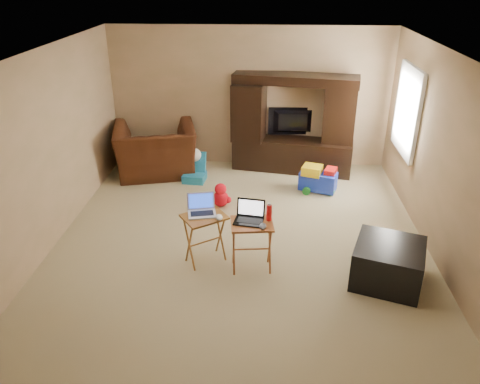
# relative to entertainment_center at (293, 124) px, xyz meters

# --- Properties ---
(floor) EXTENTS (5.50, 5.50, 0.00)m
(floor) POSITION_rel_entertainment_center_xyz_m (-0.79, -2.45, -0.87)
(floor) COLOR tan
(floor) RESTS_ON ground
(ceiling) EXTENTS (5.50, 5.50, 0.00)m
(ceiling) POSITION_rel_entertainment_center_xyz_m (-0.79, -2.45, 1.63)
(ceiling) COLOR silver
(ceiling) RESTS_ON ground
(wall_back) EXTENTS (5.00, 0.00, 5.00)m
(wall_back) POSITION_rel_entertainment_center_xyz_m (-0.79, 0.30, 0.38)
(wall_back) COLOR tan
(wall_back) RESTS_ON ground
(wall_front) EXTENTS (5.00, 0.00, 5.00)m
(wall_front) POSITION_rel_entertainment_center_xyz_m (-0.79, -5.20, 0.38)
(wall_front) COLOR tan
(wall_front) RESTS_ON ground
(wall_left) EXTENTS (0.00, 5.50, 5.50)m
(wall_left) POSITION_rel_entertainment_center_xyz_m (-3.29, -2.45, 0.38)
(wall_left) COLOR tan
(wall_left) RESTS_ON ground
(wall_right) EXTENTS (0.00, 5.50, 5.50)m
(wall_right) POSITION_rel_entertainment_center_xyz_m (1.71, -2.45, 0.38)
(wall_right) COLOR tan
(wall_right) RESTS_ON ground
(window_pane) EXTENTS (0.00, 1.20, 1.20)m
(window_pane) POSITION_rel_entertainment_center_xyz_m (1.69, -0.90, 0.53)
(window_pane) COLOR white
(window_pane) RESTS_ON ground
(window_frame) EXTENTS (0.06, 1.14, 1.34)m
(window_frame) POSITION_rel_entertainment_center_xyz_m (1.67, -0.90, 0.53)
(window_frame) COLOR white
(window_frame) RESTS_ON ground
(entertainment_center) EXTENTS (2.19, 0.89, 1.74)m
(entertainment_center) POSITION_rel_entertainment_center_xyz_m (0.00, 0.00, 0.00)
(entertainment_center) COLOR black
(entertainment_center) RESTS_ON floor
(television) EXTENTS (0.89, 0.18, 0.51)m
(television) POSITION_rel_entertainment_center_xyz_m (0.00, 0.21, -0.04)
(television) COLOR black
(television) RESTS_ON entertainment_center
(recliner) EXTENTS (1.62, 1.50, 0.89)m
(recliner) POSITION_rel_entertainment_center_xyz_m (-2.43, -0.33, -0.42)
(recliner) COLOR #431F0E
(recliner) RESTS_ON floor
(child_rocker) EXTENTS (0.41, 0.46, 0.50)m
(child_rocker) POSITION_rel_entertainment_center_xyz_m (-1.71, -0.62, -0.62)
(child_rocker) COLOR #1B6E96
(child_rocker) RESTS_ON floor
(plush_toy) EXTENTS (0.34, 0.29, 0.38)m
(plush_toy) POSITION_rel_entertainment_center_xyz_m (-1.16, -1.52, -0.68)
(plush_toy) COLOR red
(plush_toy) RESTS_ON floor
(push_toy) EXTENTS (0.71, 0.61, 0.45)m
(push_toy) POSITION_rel_entertainment_center_xyz_m (0.40, -0.88, -0.64)
(push_toy) COLOR #1A34D1
(push_toy) RESTS_ON floor
(ottoman) EXTENTS (0.97, 0.97, 0.49)m
(ottoman) POSITION_rel_entertainment_center_xyz_m (1.00, -3.33, -0.62)
(ottoman) COLOR black
(ottoman) RESTS_ON floor
(tray_table_left) EXTENTS (0.64, 0.61, 0.65)m
(tray_table_left) POSITION_rel_entertainment_center_xyz_m (-1.21, -3.04, -0.55)
(tray_table_left) COLOR #935C23
(tray_table_left) RESTS_ON floor
(tray_table_right) EXTENTS (0.54, 0.45, 0.65)m
(tray_table_right) POSITION_rel_entertainment_center_xyz_m (-0.62, -3.18, -0.55)
(tray_table_right) COLOR #9A5525
(tray_table_right) RESTS_ON floor
(laptop_left) EXTENTS (0.39, 0.34, 0.24)m
(laptop_left) POSITION_rel_entertainment_center_xyz_m (-1.24, -3.01, -0.10)
(laptop_left) COLOR #BCBCC2
(laptop_left) RESTS_ON tray_table_left
(laptop_right) EXTENTS (0.38, 0.33, 0.24)m
(laptop_right) POSITION_rel_entertainment_center_xyz_m (-0.66, -3.16, -0.10)
(laptop_right) COLOR black
(laptop_right) RESTS_ON tray_table_right
(mouse_left) EXTENTS (0.11, 0.15, 0.05)m
(mouse_left) POSITION_rel_entertainment_center_xyz_m (-1.02, -3.11, -0.19)
(mouse_left) COLOR silver
(mouse_left) RESTS_ON tray_table_left
(mouse_right) EXTENTS (0.10, 0.14, 0.05)m
(mouse_right) POSITION_rel_entertainment_center_xyz_m (-0.49, -3.30, -0.19)
(mouse_right) COLOR #3D3D42
(mouse_right) RESTS_ON tray_table_right
(water_bottle) EXTENTS (0.06, 0.06, 0.20)m
(water_bottle) POSITION_rel_entertainment_center_xyz_m (-0.42, -3.10, -0.12)
(water_bottle) COLOR red
(water_bottle) RESTS_ON tray_table_right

